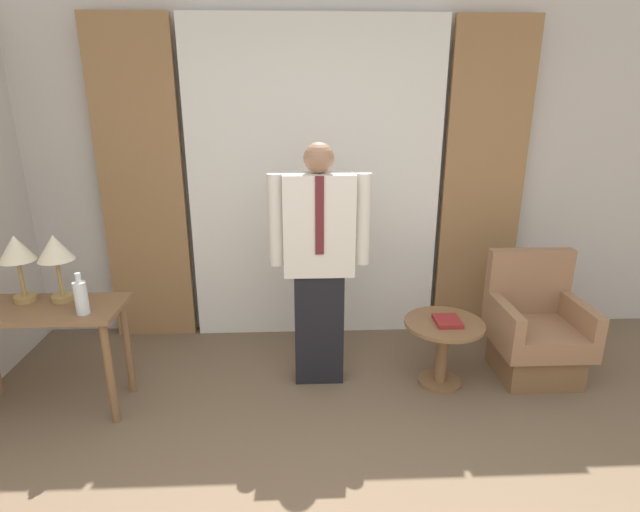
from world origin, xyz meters
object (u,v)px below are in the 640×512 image
Objects in this scene: table_lamp_left at (17,253)px; person at (319,259)px; desk at (41,326)px; bottle_near_edge at (81,297)px; armchair at (535,333)px; side_table at (443,342)px; table_lamp_right at (55,252)px; book at (447,321)px.

table_lamp_left is 0.26× the size of person.
bottle_near_edge is (0.33, -0.11, 0.24)m from desk.
armchair reaches higher than side_table.
table_lamp_right reaches higher than bottle_near_edge.
armchair is (3.06, 0.41, -0.51)m from bottle_near_edge.
book is at bearing -48.73° from side_table.
table_lamp_left reaches higher than book.
book is at bearing 6.54° from bottle_near_edge.
table_lamp_right is 3.36m from armchair.
table_lamp_left is 2.88m from side_table.
armchair is (1.60, 0.01, -0.60)m from person.
bottle_near_edge is at bearing -173.46° from book.
table_lamp_right reaches higher than book.
desk is at bearing -139.44° from table_lamp_right.
person is 1.89× the size of armchair.
person is (1.46, 0.40, 0.09)m from bottle_near_edge.
armchair is (3.27, 0.20, -0.73)m from table_lamp_right.
table_lamp_right is at bearing -176.53° from armchair.
side_table is 2.74× the size of book.
desk is at bearing -174.94° from armchair.
armchair is at bearing 11.20° from book.
desk is at bearing -176.59° from book.
book is (0.89, -0.13, -0.43)m from person.
table_lamp_right is (0.24, 0.00, 0.00)m from table_lamp_left.
table_lamp_left is at bearing -178.82° from book.
desk is 2.37× the size of table_lamp_right.
side_table is (0.87, -0.11, -0.59)m from person.
table_lamp_right reaches higher than desk.
armchair is 4.46× the size of book.
book is at bearing -8.18° from person.
person is 0.99m from book.
bottle_near_edge is 0.29× the size of armchair.
book is (0.02, -0.02, 0.17)m from side_table.
table_lamp_left is 3.59m from armchair.
bottle_near_edge is at bearing -172.37° from armchair.
bottle_near_edge is 0.15× the size of person.
side_table is at bearing 131.27° from book.
table_lamp_left is 1.00× the size of table_lamp_right.
bottle_near_edge is (0.45, -0.21, -0.22)m from table_lamp_left.
armchair is 1.63× the size of side_table.
table_lamp_left is at bearing 139.44° from desk.
person is (1.67, 0.19, -0.13)m from table_lamp_right.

